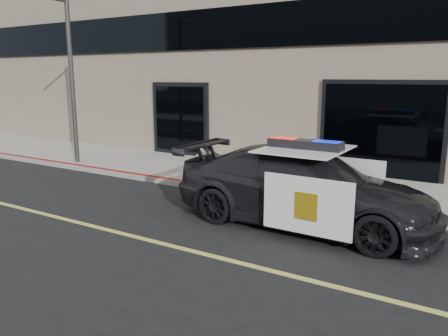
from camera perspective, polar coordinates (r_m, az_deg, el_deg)
The scene contains 5 objects.
ground at distance 6.68m, azimuth 14.81°, elevation -14.91°, with size 120.00×120.00×0.00m, color black.
sidewalk_n at distance 11.50m, azimuth 22.41°, elevation -3.57°, with size 60.00×3.50×0.15m, color gray.
police_car at distance 8.94m, azimuth 10.35°, elevation -2.43°, with size 2.53×5.40×1.74m.
fire_hydrant at distance 12.01m, azimuth -2.94°, elevation 0.34°, with size 0.40×0.55×0.88m.
street_light at distance 15.15m, azimuth -19.51°, elevation 11.50°, with size 0.15×1.33×5.22m.
Camera 1 is at (1.58, -5.77, 2.97)m, focal length 35.00 mm.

